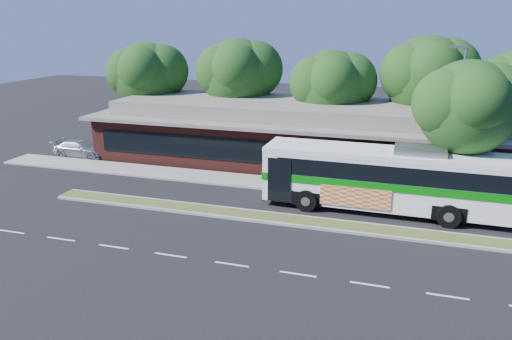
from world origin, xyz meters
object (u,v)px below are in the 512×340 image
object	(u,v)px
transit_bus	(387,175)
sedan	(81,149)
lamp_post	(457,122)
sidewalk_tree	(475,106)

from	to	relation	value
transit_bus	sedan	size ratio (longest dim) A/B	3.01
lamp_post	sedan	bearing A→B (deg)	174.55
transit_bus	sidewalk_tree	world-z (taller)	sidewalk_tree
sedan	lamp_post	bearing A→B (deg)	-96.80
sidewalk_tree	transit_bus	bearing A→B (deg)	-158.18
sedan	sidewalk_tree	distance (m)	28.56
transit_bus	sedan	world-z (taller)	transit_bus
lamp_post	sidewalk_tree	xyz separation A→B (m)	(0.74, -0.57, 1.02)
lamp_post	transit_bus	size ratio (longest dim) A/B	0.66
lamp_post	transit_bus	xyz separation A→B (m)	(-3.50, -2.27, -2.77)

